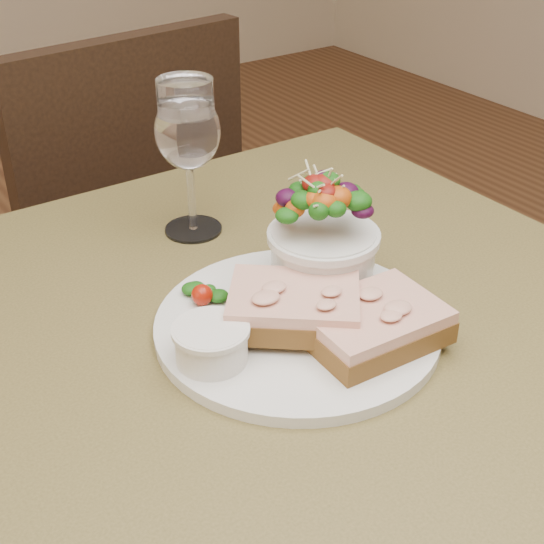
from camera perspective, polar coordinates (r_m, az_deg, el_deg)
cafe_table at (r=0.82m, az=0.23°, el=-9.86°), size 0.80×0.80×0.75m
chair_far at (r=1.60m, az=-12.17°, el=-3.37°), size 0.46×0.46×0.90m
dinner_plate at (r=0.75m, az=1.91°, el=-4.02°), size 0.28×0.28×0.01m
sandwich_front at (r=0.72m, az=7.63°, el=-3.88°), size 0.13×0.10×0.03m
sandwich_back at (r=0.72m, az=1.66°, el=-2.59°), size 0.16×0.15×0.03m
ramekin at (r=0.69m, az=-4.60°, el=-5.29°), size 0.07×0.07×0.04m
salad_bowl at (r=0.78m, az=3.92°, el=2.94°), size 0.11×0.11×0.13m
garnish at (r=0.78m, az=-4.90°, el=-1.49°), size 0.05×0.04×0.02m
wine_glass at (r=0.88m, az=-6.36°, el=10.17°), size 0.08×0.08×0.18m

